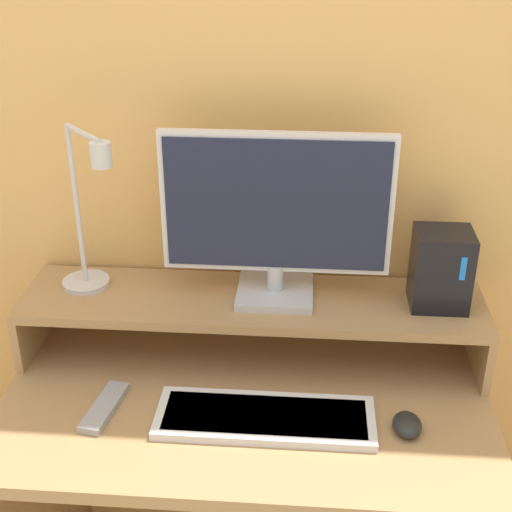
# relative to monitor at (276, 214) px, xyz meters

# --- Properties ---
(wall_back) EXTENTS (6.00, 0.05, 2.50)m
(wall_back) POSITION_rel_monitor_xyz_m (-0.05, 0.14, 0.18)
(wall_back) COLOR #E5AD60
(wall_back) RESTS_ON ground_plane
(desk) EXTENTS (1.05, 0.59, 0.72)m
(desk) POSITION_rel_monitor_xyz_m (-0.05, -0.19, -0.57)
(desk) COLOR #A87F51
(desk) RESTS_ON ground_plane
(monitor_shelf) EXTENTS (1.05, 0.25, 0.15)m
(monitor_shelf) POSITION_rel_monitor_xyz_m (-0.05, -0.02, -0.22)
(monitor_shelf) COLOR #A87F51
(monitor_shelf) RESTS_ON desk
(monitor) EXTENTS (0.50, 0.16, 0.38)m
(monitor) POSITION_rel_monitor_xyz_m (0.00, 0.00, 0.00)
(monitor) COLOR #BCBCC1
(monitor) RESTS_ON monitor_shelf
(desk_lamp) EXTENTS (0.18, 0.19, 0.39)m
(desk_lamp) POSITION_rel_monitor_xyz_m (-0.41, -0.02, -0.03)
(desk_lamp) COLOR silver
(desk_lamp) RESTS_ON monitor_shelf
(router_dock) EXTENTS (0.12, 0.11, 0.18)m
(router_dock) POSITION_rel_monitor_xyz_m (0.36, -0.01, -0.11)
(router_dock) COLOR black
(router_dock) RESTS_ON monitor_shelf
(keyboard) EXTENTS (0.45, 0.16, 0.02)m
(keyboard) POSITION_rel_monitor_xyz_m (-0.00, -0.26, -0.34)
(keyboard) COLOR silver
(keyboard) RESTS_ON desk
(mouse) EXTENTS (0.06, 0.08, 0.03)m
(mouse) POSITION_rel_monitor_xyz_m (0.28, -0.27, -0.34)
(mouse) COLOR black
(mouse) RESTS_ON desk
(remote_control) EXTENTS (0.07, 0.17, 0.02)m
(remote_control) POSITION_rel_monitor_xyz_m (-0.34, -0.25, -0.34)
(remote_control) COLOR #99999E
(remote_control) RESTS_ON desk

